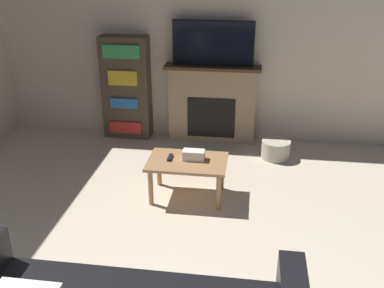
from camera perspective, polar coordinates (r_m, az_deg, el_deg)
wall_back at (r=5.89m, az=2.87°, el=13.35°), size 6.71×0.06×2.70m
fireplace at (r=5.96m, az=2.61°, el=5.20°), size 1.24×0.28×1.02m
tv at (r=5.74m, az=2.74°, el=12.65°), size 1.03×0.03×0.57m
coffee_table at (r=4.60m, az=-0.60°, el=-2.82°), size 0.81×0.53×0.42m
tissue_box at (r=4.58m, az=0.21°, el=-1.39°), size 0.22×0.12×0.10m
remote_control at (r=4.62m, az=-2.79°, el=-1.71°), size 0.04×0.15×0.02m
bookshelf at (r=6.10m, az=-8.35°, el=7.08°), size 0.63×0.29×1.37m
storage_basket at (r=5.66m, az=10.59°, el=-0.66°), size 0.35×0.35×0.23m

